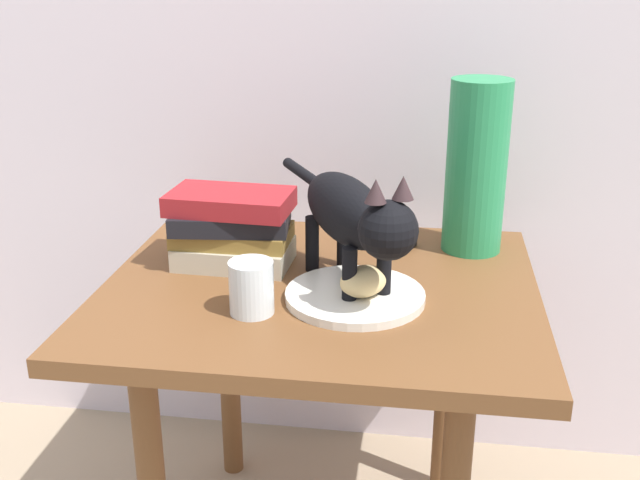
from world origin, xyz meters
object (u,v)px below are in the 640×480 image
object	(u,v)px
candle_jar	(251,290)
book_stack	(232,228)
side_table	(320,328)
tv_remote	(377,238)
cat	(353,215)
green_vase	(476,167)
plate	(355,296)
bread_roll	(363,281)

from	to	relation	value
candle_jar	book_stack	bearing A→B (deg)	112.33
side_table	tv_remote	bearing A→B (deg)	69.11
book_stack	cat	bearing A→B (deg)	-21.10
candle_jar	cat	bearing A→B (deg)	35.57
cat	green_vase	size ratio (longest dim) A/B	1.33
cat	candle_jar	distance (m)	0.20
plate	book_stack	xyz separation A→B (m)	(-0.23, 0.12, 0.06)
book_stack	candle_jar	distance (m)	0.21
book_stack	candle_jar	xyz separation A→B (m)	(0.08, -0.19, -0.03)
side_table	plate	size ratio (longest dim) A/B	3.23
plate	green_vase	xyz separation A→B (m)	(0.20, 0.26, 0.15)
green_vase	candle_jar	xyz separation A→B (m)	(-0.35, -0.33, -0.12)
plate	cat	size ratio (longest dim) A/B	0.53
book_stack	green_vase	size ratio (longest dim) A/B	0.69
bread_roll	tv_remote	world-z (taller)	bread_roll
side_table	cat	size ratio (longest dim) A/B	1.72
side_table	book_stack	xyz separation A→B (m)	(-0.17, 0.07, 0.15)
bread_roll	tv_remote	bearing A→B (deg)	89.63
tv_remote	book_stack	bearing A→B (deg)	-131.49
cat	book_stack	bearing A→B (deg)	158.90
plate	book_stack	distance (m)	0.27
cat	book_stack	xyz separation A→B (m)	(-0.23, 0.09, -0.06)
green_vase	candle_jar	bearing A→B (deg)	-136.91
plate	bread_roll	world-z (taller)	bread_roll
side_table	green_vase	xyz separation A→B (m)	(0.26, 0.20, 0.24)
tv_remote	cat	bearing A→B (deg)	-77.36
bread_roll	cat	distance (m)	0.11
cat	book_stack	distance (m)	0.25
side_table	green_vase	bearing A→B (deg)	38.17
bread_roll	tv_remote	xyz separation A→B (m)	(0.00, 0.28, -0.03)
side_table	book_stack	world-z (taller)	book_stack
candle_jar	tv_remote	distance (m)	0.38
cat	tv_remote	size ratio (longest dim) A/B	2.84
book_stack	candle_jar	size ratio (longest dim) A/B	2.59
side_table	tv_remote	world-z (taller)	tv_remote
bread_roll	green_vase	xyz separation A→B (m)	(0.18, 0.27, 0.12)
side_table	candle_jar	distance (m)	0.19
plate	cat	distance (m)	0.13
cat	book_stack	size ratio (longest dim) A/B	1.93
green_vase	side_table	bearing A→B (deg)	-141.83
bread_roll	green_vase	world-z (taller)	green_vase
candle_jar	tv_remote	bearing A→B (deg)	62.99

